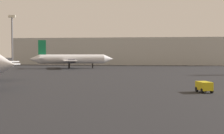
# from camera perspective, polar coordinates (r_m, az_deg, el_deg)

# --- Properties ---
(airplane_far_left) EXTENTS (25.33, 17.11, 8.65)m
(airplane_far_left) POSITION_cam_1_polar(r_m,az_deg,el_deg) (103.20, -6.93, 1.36)
(airplane_far_left) COLOR white
(airplane_far_left) RESTS_ON ground_plane
(baggage_cart) EXTENTS (1.94, 2.66, 1.30)m
(baggage_cart) POSITION_cam_1_polar(r_m,az_deg,el_deg) (41.53, 15.50, -3.18)
(baggage_cart) COLOR gold
(baggage_cart) RESTS_ON ground_plane
(light_mast_left) EXTENTS (2.40, 0.50, 17.34)m
(light_mast_left) POSITION_cam_1_polar(r_m,az_deg,el_deg) (116.11, -16.73, 4.86)
(light_mast_left) COLOR slate
(light_mast_left) RESTS_ON ground_plane
(terminal_building) EXTENTS (90.18, 24.45, 10.82)m
(terminal_building) POSITION_cam_1_polar(r_m,az_deg,el_deg) (142.04, 2.27, 2.68)
(terminal_building) COLOR #B7B7B2
(terminal_building) RESTS_ON ground_plane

